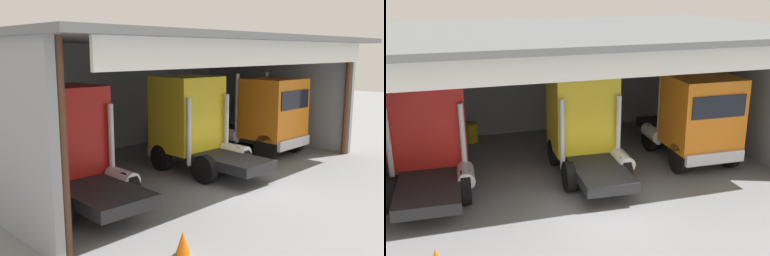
% 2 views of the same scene
% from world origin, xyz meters
% --- Properties ---
extents(ground_plane, '(80.00, 80.00, 0.00)m').
position_xyz_m(ground_plane, '(0.00, 0.00, 0.00)').
color(ground_plane, slate).
rests_on(ground_plane, ground).
extents(workshop_shed, '(15.47, 10.00, 5.30)m').
position_xyz_m(workshop_shed, '(0.00, 5.21, 3.71)').
color(workshop_shed, gray).
rests_on(workshop_shed, ground).
extents(truck_red_yard_outside, '(2.77, 5.19, 3.68)m').
position_xyz_m(truck_red_yard_outside, '(-5.23, 3.55, 1.90)').
color(truck_red_yard_outside, red).
rests_on(truck_red_yard_outside, ground).
extents(truck_yellow_center_bay, '(2.53, 5.19, 3.77)m').
position_xyz_m(truck_yellow_center_bay, '(0.34, 3.41, 1.93)').
color(truck_yellow_center_bay, yellow).
rests_on(truck_yellow_center_bay, ground).
extents(truck_orange_left_bay, '(2.68, 5.23, 3.75)m').
position_xyz_m(truck_orange_left_bay, '(4.71, 2.85, 1.83)').
color(truck_orange_left_bay, orange).
rests_on(truck_orange_left_bay, ground).
extents(oil_drum, '(0.58, 0.58, 0.86)m').
position_xyz_m(oil_drum, '(-3.51, 7.95, 0.43)').
color(oil_drum, gold).
rests_on(oil_drum, ground).
extents(tool_cart, '(0.90, 0.60, 1.00)m').
position_xyz_m(tool_cart, '(2.84, 7.33, 0.50)').
color(tool_cart, '#1E59A5').
rests_on(tool_cart, ground).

